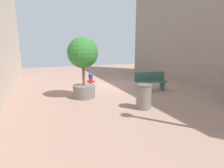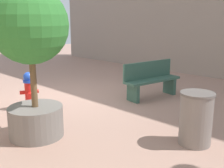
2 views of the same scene
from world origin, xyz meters
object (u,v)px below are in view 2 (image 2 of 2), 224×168
fire_hydrant (29,91)px  bench_near (151,79)px  trash_bin (196,118)px  planter_tree (31,44)px

fire_hydrant → bench_near: size_ratio=0.52×
bench_near → trash_bin: size_ratio=1.88×
fire_hydrant → planter_tree: size_ratio=0.34×
bench_near → planter_tree: 3.68m
bench_near → planter_tree: planter_tree is taller
fire_hydrant → bench_near: (-2.80, 1.40, 0.05)m
bench_near → trash_bin: 2.87m
planter_tree → trash_bin: planter_tree is taller
fire_hydrant → bench_near: 3.13m
bench_near → trash_bin: (1.79, 2.25, -0.04)m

